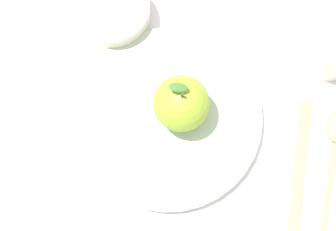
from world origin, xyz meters
TOP-DOWN VIEW (x-y plane):
  - ground_plane at (0.00, 0.00)m, footprint 2.40×2.40m
  - dinner_plate at (0.04, 0.02)m, footprint 0.26×0.26m
  - apple at (0.04, 0.00)m, footprint 0.07×0.07m
  - side_bowl at (0.21, 0.01)m, footprint 0.11×0.11m
  - cup at (0.00, -0.23)m, footprint 0.07×0.07m
  - knife at (-0.12, -0.09)m, footprint 0.16×0.14m
  - spoon at (-0.10, -0.17)m, footprint 0.15×0.14m
  - linen_napkin at (0.13, 0.15)m, footprint 0.20×0.19m

SIDE VIEW (x-z plane):
  - ground_plane at x=0.00m, z-range 0.00..0.00m
  - linen_napkin at x=0.13m, z-range 0.00..0.00m
  - knife at x=-0.12m, z-range 0.00..0.01m
  - spoon at x=-0.10m, z-range 0.00..0.01m
  - dinner_plate at x=0.04m, z-range 0.00..0.02m
  - side_bowl at x=0.21m, z-range 0.00..0.05m
  - cup at x=0.00m, z-range 0.00..0.07m
  - apple at x=0.04m, z-range 0.01..0.10m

